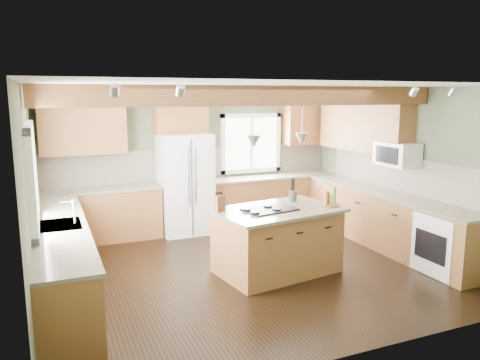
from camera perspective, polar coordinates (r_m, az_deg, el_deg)
name	(u,v)px	position (r m, az deg, el deg)	size (l,w,h in m)	color
floor	(248,268)	(6.91, 0.94, -10.72)	(5.60, 5.60, 0.00)	black
ceiling	(248,86)	(6.45, 1.01, 11.38)	(5.60, 5.60, 0.00)	silver
wall_back	(195,159)	(8.88, -5.56, 2.61)	(5.60, 5.60, 0.00)	#4C573D
wall_left	(30,197)	(6.02, -24.22, -1.90)	(5.00, 5.00, 0.00)	#4C573D
wall_right	(405,168)	(8.09, 19.44, 1.33)	(5.00, 5.00, 0.00)	#4C573D
ceiling_beam	(257,96)	(6.20, 2.04, 10.22)	(5.55, 0.26, 0.26)	brown
soffit_trim	(195,92)	(8.70, -5.51, 10.65)	(5.55, 0.20, 0.10)	brown
backsplash_back	(195,163)	(8.87, -5.53, 2.03)	(5.58, 0.03, 0.58)	brown
backsplash_right	(401,174)	(8.13, 19.08, 0.75)	(0.03, 3.70, 0.58)	brown
base_cab_back_left	(101,216)	(8.39, -16.61, -4.20)	(2.02, 0.60, 0.88)	brown
counter_back_left	(99,190)	(8.29, -16.77, -1.12)	(2.06, 0.64, 0.04)	#453F32
base_cab_back_right	(272,200)	(9.30, 3.88, -2.39)	(2.62, 0.60, 0.88)	brown
counter_back_right	(272,177)	(9.21, 3.92, 0.40)	(2.66, 0.64, 0.04)	#453F32
base_cab_left	(62,262)	(6.29, -20.87, -9.30)	(0.60, 3.70, 0.88)	brown
counter_left	(60,226)	(6.16, -21.14, -5.26)	(0.64, 3.74, 0.04)	#453F32
base_cab_right	(385,221)	(8.10, 17.26, -4.75)	(0.60, 3.70, 0.88)	brown
counter_right	(387,193)	(8.00, 17.43, -1.56)	(0.64, 3.74, 0.04)	#453F32
upper_cab_back_left	(83,127)	(8.27, -18.63, 6.10)	(1.40, 0.35, 0.90)	brown
upper_cab_over_fridge	(181,114)	(8.55, -7.25, 8.01)	(0.96, 0.35, 0.70)	brown
upper_cab_right	(363,126)	(8.60, 14.79, 6.43)	(0.35, 2.20, 0.90)	brown
upper_cab_back_corner	(306,122)	(9.59, 8.01, 7.03)	(0.90, 0.35, 0.90)	brown
window_left	(30,175)	(6.03, -24.20, 0.53)	(0.04, 1.60, 1.05)	white
window_back	(251,143)	(9.23, 1.29, 4.52)	(1.10, 0.04, 1.00)	white
sink	(60,226)	(6.16, -21.15, -5.21)	(0.50, 0.65, 0.03)	#262628
faucet	(74,213)	(6.13, -19.55, -3.78)	(0.02, 0.02, 0.28)	#B2B2B7
dishwasher	(69,305)	(5.08, -20.14, -14.12)	(0.60, 0.60, 0.84)	white
oven	(447,244)	(7.20, 23.88, -7.14)	(0.60, 0.72, 0.84)	white
microwave	(397,154)	(7.88, 18.60, 2.99)	(0.40, 0.70, 0.38)	white
pendant_left	(254,141)	(6.15, 1.69, 4.71)	(0.18, 0.18, 0.16)	#B2B2B7
pendant_right	(302,139)	(6.63, 7.54, 5.03)	(0.18, 0.18, 0.16)	#B2B2B7
refrigerator	(185,184)	(8.49, -6.68, -0.49)	(0.90, 0.74, 1.80)	white
island	(277,242)	(6.67, 4.54, -7.53)	(1.61, 0.98, 0.88)	brown
island_top	(278,210)	(6.54, 4.60, -3.69)	(1.72, 1.09, 0.04)	#453F32
cooktop	(270,209)	(6.46, 3.64, -3.59)	(0.70, 0.47, 0.02)	black
knife_block	(219,203)	(6.36, -2.57, -2.85)	(0.13, 0.10, 0.22)	brown
utensil_crock	(293,196)	(7.03, 6.46, -1.93)	(0.12, 0.12, 0.15)	#3C3630
bottle_tray	(331,197)	(6.80, 11.01, -2.08)	(0.27, 0.27, 0.24)	brown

